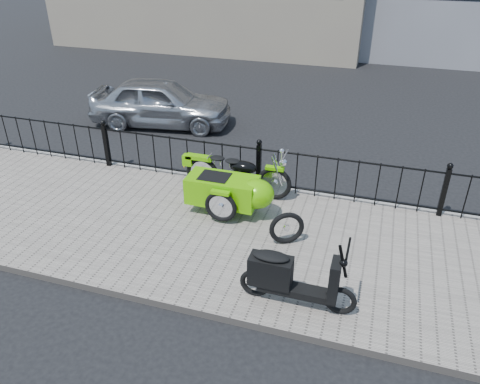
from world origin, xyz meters
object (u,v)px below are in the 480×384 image
(sedan_car, at_px, (161,102))
(scooter, at_px, (289,278))
(spare_tire, at_px, (287,228))
(motorcycle_sidecar, at_px, (234,187))

(sedan_car, bearing_deg, scooter, -149.95)
(spare_tire, distance_m, sedan_car, 6.55)
(motorcycle_sidecar, distance_m, spare_tire, 1.43)
(motorcycle_sidecar, distance_m, sedan_car, 5.17)
(motorcycle_sidecar, bearing_deg, sedan_car, 130.99)
(spare_tire, bearing_deg, sedan_car, 134.35)
(scooter, height_order, sedan_car, sedan_car)
(scooter, bearing_deg, sedan_car, 128.93)
(motorcycle_sidecar, height_order, scooter, scooter)
(motorcycle_sidecar, xyz_separation_m, spare_tire, (1.18, -0.78, -0.17))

